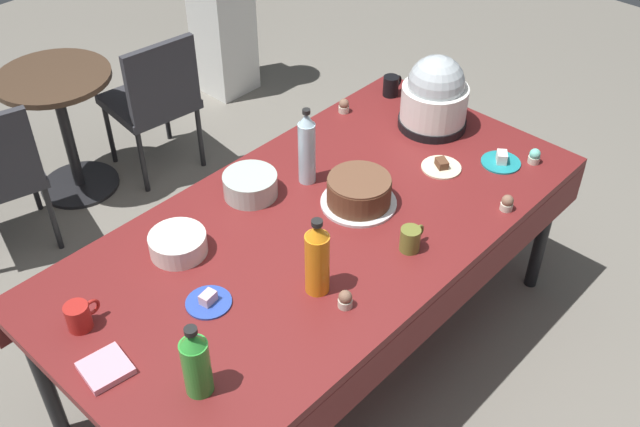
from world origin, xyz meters
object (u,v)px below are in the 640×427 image
object	(u,v)px
soda_bottle_water	(307,148)
coffee_mug_olive	(411,239)
soda_bottle_lime_soda	(196,362)
cupcake_cocoa	(535,156)
glass_salad_bowl	(250,185)
maroon_chair_right	(154,97)
round_cafe_table	(62,112)
water_cooler	(221,7)
cupcake_berry	(507,203)
cupcake_mint	(345,299)
dessert_plate_teal	(501,161)
coffee_mug_red	(79,316)
cupcake_lemon	(344,106)
slow_cooker	(435,96)
coffee_mug_black	(391,86)
ceramic_snack_bowl	(178,244)
dessert_plate_cream	(441,166)
soda_bottle_orange_juice	(317,258)
dessert_plate_cobalt	(209,301)
potluck_table	(320,236)
frosted_layer_cake	(359,192)

from	to	relation	value
soda_bottle_water	coffee_mug_olive	size ratio (longest dim) A/B	2.90
soda_bottle_lime_soda	cupcake_cocoa	bearing A→B (deg)	-4.34
glass_salad_bowl	coffee_mug_olive	distance (m)	0.69
maroon_chair_right	round_cafe_table	xyz separation A→B (m)	(-0.44, 0.22, 0.01)
maroon_chair_right	water_cooler	world-z (taller)	water_cooler
cupcake_berry	water_cooler	bearing A→B (deg)	74.22
cupcake_mint	cupcake_cocoa	size ratio (longest dim) A/B	1.00
soda_bottle_lime_soda	water_cooler	xyz separation A→B (m)	(2.10, 2.33, -0.29)
dessert_plate_teal	soda_bottle_water	world-z (taller)	soda_bottle_water
coffee_mug_red	dessert_plate_teal	bearing A→B (deg)	-16.43
dessert_plate_teal	cupcake_lemon	world-z (taller)	cupcake_lemon
slow_cooker	water_cooler	world-z (taller)	water_cooler
cupcake_mint	coffee_mug_black	world-z (taller)	coffee_mug_black
ceramic_snack_bowl	coffee_mug_red	xyz separation A→B (m)	(-0.45, -0.05, 0.01)
soda_bottle_water	coffee_mug_black	world-z (taller)	soda_bottle_water
coffee_mug_red	maroon_chair_right	distance (m)	1.94
ceramic_snack_bowl	soda_bottle_lime_soda	world-z (taller)	soda_bottle_lime_soda
round_cafe_table	dessert_plate_teal	bearing A→B (deg)	-67.90
dessert_plate_cream	cupcake_lemon	size ratio (longest dim) A/B	2.51
dessert_plate_cream	soda_bottle_orange_juice	distance (m)	0.89
dessert_plate_cobalt	cupcake_berry	size ratio (longest dim) A/B	2.36
cupcake_mint	soda_bottle_water	xyz separation A→B (m)	(0.43, 0.58, 0.13)
potluck_table	maroon_chair_right	world-z (taller)	maroon_chair_right
frosted_layer_cake	cupcake_cocoa	xyz separation A→B (m)	(0.72, -0.36, -0.03)
ceramic_snack_bowl	coffee_mug_black	distance (m)	1.42
dessert_plate_teal	cupcake_mint	size ratio (longest dim) A/B	2.49
soda_bottle_water	maroon_chair_right	bearing A→B (deg)	80.82
slow_cooker	cupcake_mint	xyz separation A→B (m)	(-1.11, -0.45, -0.12)
glass_salad_bowl	soda_bottle_water	bearing A→B (deg)	-24.39
dessert_plate_teal	dessert_plate_cobalt	world-z (taller)	dessert_plate_teal
ceramic_snack_bowl	dessert_plate_cobalt	xyz separation A→B (m)	(-0.10, -0.28, -0.03)
coffee_mug_olive	coffee_mug_black	bearing A→B (deg)	42.32
potluck_table	ceramic_snack_bowl	xyz separation A→B (m)	(-0.47, 0.27, 0.10)
soda_bottle_water	soda_bottle_lime_soda	bearing A→B (deg)	-153.56
frosted_layer_cake	water_cooler	distance (m)	2.37
dessert_plate_teal	cupcake_cocoa	world-z (taller)	cupcake_cocoa
dessert_plate_teal	maroon_chair_right	size ratio (longest dim) A/B	0.20
dessert_plate_cream	soda_bottle_orange_juice	world-z (taller)	soda_bottle_orange_juice
cupcake_mint	cupcake_berry	world-z (taller)	same
ceramic_snack_bowl	round_cafe_table	world-z (taller)	ceramic_snack_bowl
potluck_table	cupcake_cocoa	xyz separation A→B (m)	(0.92, -0.39, 0.09)
dessert_plate_cream	dessert_plate_cobalt	distance (m)	1.19
soda_bottle_orange_juice	round_cafe_table	size ratio (longest dim) A/B	0.43
coffee_mug_black	round_cafe_table	xyz separation A→B (m)	(-0.99, 1.43, -0.30)
potluck_table	cupcake_cocoa	size ratio (longest dim) A/B	32.59
soda_bottle_water	water_cooler	bearing A→B (deg)	58.78
dessert_plate_cobalt	coffee_mug_olive	world-z (taller)	coffee_mug_olive
soda_bottle_water	coffee_mug_red	size ratio (longest dim) A/B	2.76
frosted_layer_cake	dessert_plate_cobalt	xyz separation A→B (m)	(-0.76, 0.02, -0.05)
glass_salad_bowl	soda_bottle_lime_soda	bearing A→B (deg)	-142.16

